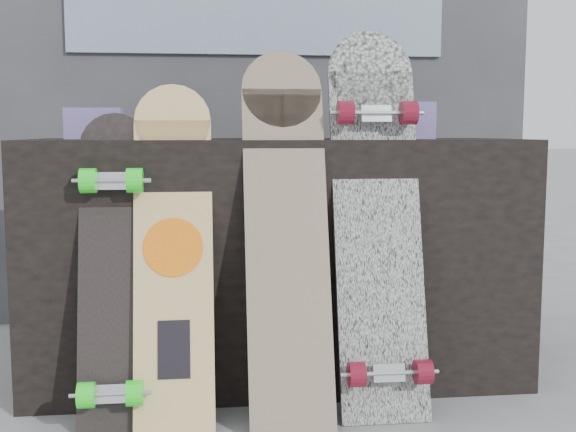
{
  "coord_description": "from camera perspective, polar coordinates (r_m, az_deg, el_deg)",
  "views": [
    {
      "loc": [
        -0.24,
        -1.89,
        0.83
      ],
      "look_at": [
        0.0,
        0.2,
        0.58
      ],
      "focal_mm": 45.0,
      "sensor_mm": 36.0,
      "label": 1
    }
  ],
  "objects": [
    {
      "name": "vendor_table",
      "position": [
        2.44,
        -0.91,
        -3.33
      ],
      "size": [
        1.6,
        0.6,
        0.8
      ],
      "primitive_type": "cube",
      "color": "black",
      "rests_on": "ground"
    },
    {
      "name": "skateboard_dark",
      "position": [
        2.09,
        -13.63,
        -3.83
      ],
      "size": [
        0.2,
        0.31,
        0.88
      ],
      "rotation": [
        -0.26,
        0.0,
        0.0
      ],
      "color": "black",
      "rests_on": "ground"
    },
    {
      "name": "longboard_cascadia",
      "position": [
        2.14,
        7.09,
        0.27
      ],
      "size": [
        0.26,
        0.37,
        1.13
      ],
      "rotation": [
        -0.26,
        0.0,
        0.0
      ],
      "color": "silver",
      "rests_on": "ground"
    },
    {
      "name": "merch_box_flat",
      "position": [
        2.6,
        -0.26,
        6.82
      ],
      "size": [
        0.22,
        0.1,
        0.06
      ],
      "primitive_type": "cube",
      "color": "#D1B78C",
      "rests_on": "vendor_table"
    },
    {
      "name": "ground",
      "position": [
        2.08,
        0.57,
        -16.7
      ],
      "size": [
        60.0,
        60.0,
        0.0
      ],
      "primitive_type": "plane",
      "color": "slate",
      "rests_on": "ground"
    },
    {
      "name": "booth",
      "position": [
        3.26,
        -2.48,
        11.58
      ],
      "size": [
        2.4,
        0.22,
        2.2
      ],
      "color": "#37363C",
      "rests_on": "ground"
    },
    {
      "name": "longboard_celtic",
      "position": [
        2.06,
        -0.14,
        -0.53
      ],
      "size": [
        0.24,
        0.35,
        1.07
      ],
      "rotation": [
        -0.31,
        0.0,
        0.0
      ],
      "color": "#CBAB8A",
      "rests_on": "ground"
    },
    {
      "name": "merch_box_small",
      "position": [
        2.45,
        9.56,
        7.43
      ],
      "size": [
        0.14,
        0.14,
        0.12
      ],
      "primitive_type": "cube",
      "color": "#4F3F82",
      "rests_on": "vendor_table"
    },
    {
      "name": "merch_box_purple",
      "position": [
        2.46,
        -15.01,
        7.06
      ],
      "size": [
        0.18,
        0.12,
        0.1
      ],
      "primitive_type": "cube",
      "color": "#4F3F82",
      "rests_on": "vendor_table"
    },
    {
      "name": "longboard_geisha",
      "position": [
        2.08,
        -9.04,
        -2.1
      ],
      "size": [
        0.22,
        0.3,
        0.97
      ],
      "rotation": [
        -0.29,
        0.0,
        0.0
      ],
      "color": "#C8B687",
      "rests_on": "ground"
    }
  ]
}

